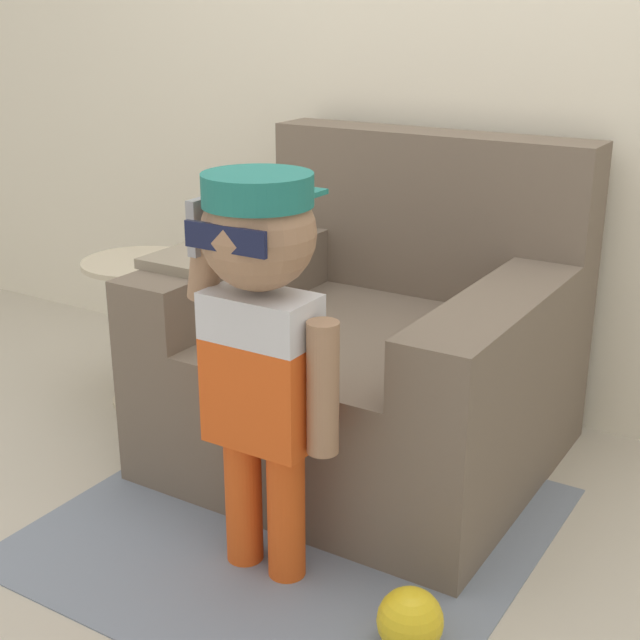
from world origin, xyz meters
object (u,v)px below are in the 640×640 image
(toy_ball, at_px, (410,621))
(person_child, at_px, (261,318))
(armchair, at_px, (373,353))
(side_table, at_px, (143,319))

(toy_ball, bearing_deg, person_child, 169.14)
(person_child, xyz_separation_m, toy_ball, (0.45, -0.09, -0.60))
(armchair, height_order, toy_ball, armchair)
(side_table, xyz_separation_m, toy_ball, (1.38, -0.68, -0.24))
(person_child, xyz_separation_m, side_table, (-0.94, 0.59, -0.35))
(armchair, bearing_deg, person_child, -83.30)
(armchair, relative_size, toy_ball, 7.46)
(armchair, xyz_separation_m, toy_ball, (0.53, -0.79, -0.26))
(person_child, relative_size, toy_ball, 6.75)
(armchair, xyz_separation_m, person_child, (0.08, -0.70, 0.34))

